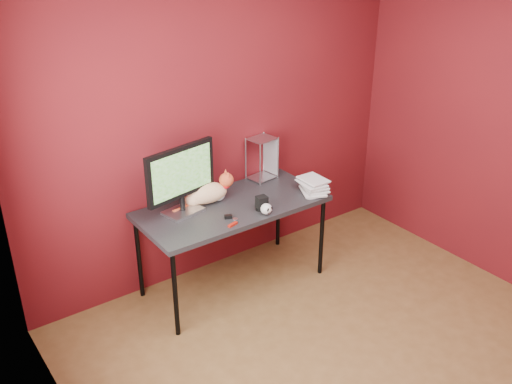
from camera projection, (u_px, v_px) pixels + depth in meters
room at (384, 177)px, 3.28m from camera, size 3.52×3.52×2.61m
desk at (232, 210)px, 4.53m from camera, size 1.50×0.70×0.75m
monitor at (181, 177)px, 4.25m from camera, size 0.62×0.25×0.54m
cat at (206, 193)px, 4.49m from camera, size 0.53×0.27×0.25m
skull_mug at (266, 209)px, 4.33m from camera, size 0.09×0.09×0.09m
speaker at (262, 203)px, 4.40m from camera, size 0.10×0.10×0.11m
book_stack at (305, 123)px, 4.43m from camera, size 0.27×0.30×1.21m
wire_rack at (262, 158)px, 4.88m from camera, size 0.24×0.21×0.37m
pocket_knife at (233, 224)px, 4.19m from camera, size 0.09×0.04×0.02m
black_gadget at (228, 217)px, 4.29m from camera, size 0.07×0.05×0.03m
washer at (235, 219)px, 4.28m from camera, size 0.04×0.04×0.00m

